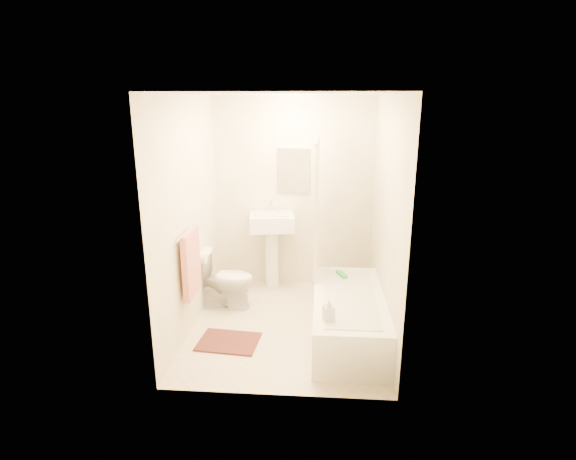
# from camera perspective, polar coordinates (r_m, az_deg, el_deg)

# --- Properties ---
(floor) EXTENTS (2.40, 2.40, 0.00)m
(floor) POSITION_cam_1_polar(r_m,az_deg,el_deg) (4.97, -0.22, -11.97)
(floor) COLOR beige
(floor) RESTS_ON ground
(ceiling) EXTENTS (2.40, 2.40, 0.00)m
(ceiling) POSITION_cam_1_polar(r_m,az_deg,el_deg) (4.38, -0.25, 16.93)
(ceiling) COLOR white
(ceiling) RESTS_ON ground
(wall_back) EXTENTS (2.00, 0.02, 2.40)m
(wall_back) POSITION_cam_1_polar(r_m,az_deg,el_deg) (5.69, 0.71, 4.60)
(wall_back) COLOR beige
(wall_back) RESTS_ON ground
(wall_left) EXTENTS (0.02, 2.40, 2.40)m
(wall_left) POSITION_cam_1_polar(r_m,az_deg,el_deg) (4.71, -12.47, 1.74)
(wall_left) COLOR beige
(wall_left) RESTS_ON ground
(wall_right) EXTENTS (0.02, 2.40, 2.40)m
(wall_right) POSITION_cam_1_polar(r_m,az_deg,el_deg) (4.56, 12.40, 1.28)
(wall_right) COLOR beige
(wall_right) RESTS_ON ground
(mirror) EXTENTS (0.40, 0.03, 0.55)m
(mirror) POSITION_cam_1_polar(r_m,az_deg,el_deg) (5.62, 0.71, 7.56)
(mirror) COLOR white
(mirror) RESTS_ON wall_back
(curtain_rod) EXTENTS (0.03, 1.70, 0.03)m
(curtain_rod) POSITION_cam_1_polar(r_m,az_deg,el_deg) (4.48, 3.77, 11.76)
(curtain_rod) COLOR silver
(curtain_rod) RESTS_ON wall_back
(shower_curtain) EXTENTS (0.04, 0.80, 1.55)m
(shower_curtain) POSITION_cam_1_polar(r_m,az_deg,el_deg) (4.99, 3.65, 3.15)
(shower_curtain) COLOR silver
(shower_curtain) RESTS_ON curtain_rod
(towel_bar) EXTENTS (0.02, 0.60, 0.02)m
(towel_bar) POSITION_cam_1_polar(r_m,az_deg,el_deg) (4.49, -12.79, -0.30)
(towel_bar) COLOR silver
(towel_bar) RESTS_ON wall_left
(towel) EXTENTS (0.06, 0.45, 0.66)m
(towel) POSITION_cam_1_polar(r_m,az_deg,el_deg) (4.58, -12.18, -4.14)
(towel) COLOR #CC7266
(towel) RESTS_ON towel_bar
(toilet_paper) EXTENTS (0.11, 0.12, 0.12)m
(toilet_paper) POSITION_cam_1_polar(r_m,az_deg,el_deg) (4.94, -10.95, -3.54)
(toilet_paper) COLOR white
(toilet_paper) RESTS_ON wall_left
(toilet) EXTENTS (0.70, 0.42, 0.67)m
(toilet) POSITION_cam_1_polar(r_m,az_deg,el_deg) (5.30, -8.04, -6.26)
(toilet) COLOR white
(toilet) RESTS_ON floor
(sink) EXTENTS (0.60, 0.51, 1.07)m
(sink) POSITION_cam_1_polar(r_m,az_deg,el_deg) (5.71, -2.04, -2.29)
(sink) COLOR white
(sink) RESTS_ON floor
(bathtub) EXTENTS (0.70, 1.61, 0.45)m
(bathtub) POSITION_cam_1_polar(r_m,az_deg,el_deg) (4.68, 7.66, -10.85)
(bathtub) COLOR white
(bathtub) RESTS_ON floor
(bath_mat) EXTENTS (0.63, 0.49, 0.02)m
(bath_mat) POSITION_cam_1_polar(r_m,az_deg,el_deg) (4.68, -7.55, -13.88)
(bath_mat) COLOR #502A1E
(bath_mat) RESTS_ON floor
(soap_bottle) EXTENTS (0.12, 0.12, 0.20)m
(soap_bottle) POSITION_cam_1_polar(r_m,az_deg,el_deg) (4.05, 5.19, -10.08)
(soap_bottle) COLOR white
(soap_bottle) RESTS_ON bathtub
(scrub_brush) EXTENTS (0.13, 0.21, 0.04)m
(scrub_brush) POSITION_cam_1_polar(r_m,az_deg,el_deg) (5.06, 6.82, -5.65)
(scrub_brush) COLOR green
(scrub_brush) RESTS_ON bathtub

